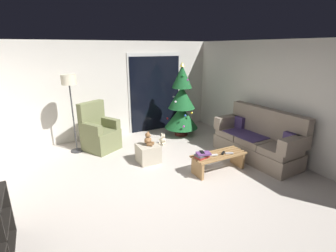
% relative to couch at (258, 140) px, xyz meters
% --- Properties ---
extents(ground_plane, '(7.00, 7.00, 0.00)m').
position_rel_couch_xyz_m(ground_plane, '(-2.32, -0.12, -0.40)').
color(ground_plane, '#BCB2A8').
extents(wall_back, '(5.72, 0.12, 2.50)m').
position_rel_couch_xyz_m(wall_back, '(-2.32, 2.94, 0.85)').
color(wall_back, silver).
rests_on(wall_back, ground).
extents(wall_right, '(0.12, 6.00, 2.50)m').
position_rel_couch_xyz_m(wall_right, '(0.54, -0.12, 0.85)').
color(wall_right, silver).
rests_on(wall_right, ground).
extents(patio_door_frame, '(1.60, 0.02, 2.20)m').
position_rel_couch_xyz_m(patio_door_frame, '(-1.14, 2.86, 0.70)').
color(patio_door_frame, silver).
rests_on(patio_door_frame, ground).
extents(patio_door_glass, '(1.50, 0.02, 2.10)m').
position_rel_couch_xyz_m(patio_door_glass, '(-1.14, 2.85, 0.65)').
color(patio_door_glass, black).
rests_on(patio_door_glass, ground).
extents(couch, '(0.87, 1.97, 1.08)m').
position_rel_couch_xyz_m(couch, '(0.00, 0.00, 0.00)').
color(couch, gray).
rests_on(couch, ground).
extents(coffee_table, '(1.10, 0.40, 0.36)m').
position_rel_couch_xyz_m(coffee_table, '(-1.16, -0.11, -0.16)').
color(coffee_table, '#9E7547').
rests_on(coffee_table, ground).
extents(remote_white, '(0.16, 0.08, 0.02)m').
position_rel_couch_xyz_m(remote_white, '(-1.30, -0.12, -0.03)').
color(remote_white, silver).
rests_on(remote_white, coffee_table).
extents(remote_silver, '(0.16, 0.10, 0.02)m').
position_rel_couch_xyz_m(remote_silver, '(-0.97, -0.19, -0.03)').
color(remote_silver, '#ADADB2').
rests_on(remote_silver, coffee_table).
extents(remote_black, '(0.15, 0.13, 0.02)m').
position_rel_couch_xyz_m(remote_black, '(-1.07, -0.13, -0.03)').
color(remote_black, black).
rests_on(remote_black, coffee_table).
extents(book_stack, '(0.30, 0.24, 0.11)m').
position_rel_couch_xyz_m(book_stack, '(-1.55, -0.11, 0.02)').
color(book_stack, '#A32D28').
rests_on(book_stack, coffee_table).
extents(cell_phone, '(0.11, 0.16, 0.01)m').
position_rel_couch_xyz_m(cell_phone, '(-1.55, -0.10, 0.08)').
color(cell_phone, black).
rests_on(cell_phone, book_stack).
extents(christmas_tree, '(0.91, 0.91, 1.98)m').
position_rel_couch_xyz_m(christmas_tree, '(-0.73, 2.06, 0.48)').
color(christmas_tree, '#4C1E19').
rests_on(christmas_tree, ground).
extents(armchair, '(0.93, 0.94, 1.13)m').
position_rel_couch_xyz_m(armchair, '(-2.96, 2.09, 0.00)').
color(armchair, olive).
rests_on(armchair, ground).
extents(floor_lamp, '(0.32, 0.32, 1.78)m').
position_rel_couch_xyz_m(floor_lamp, '(-3.49, 2.20, 1.11)').
color(floor_lamp, '#2D2D30').
rests_on(floor_lamp, ground).
extents(ottoman, '(0.44, 0.44, 0.38)m').
position_rel_couch_xyz_m(ottoman, '(-2.22, 0.91, -0.21)').
color(ottoman, '#B2A893').
rests_on(ottoman, ground).
extents(teddy_bear_chestnut, '(0.21, 0.21, 0.29)m').
position_rel_couch_xyz_m(teddy_bear_chestnut, '(-2.21, 0.91, 0.10)').
color(teddy_bear_chestnut, brown).
rests_on(teddy_bear_chestnut, ottoman).
extents(teddy_bear_cream_by_tree, '(0.22, 0.21, 0.29)m').
position_rel_couch_xyz_m(teddy_bear_cream_by_tree, '(-1.50, 1.67, -0.28)').
color(teddy_bear_cream_by_tree, beige).
rests_on(teddy_bear_cream_by_tree, ground).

